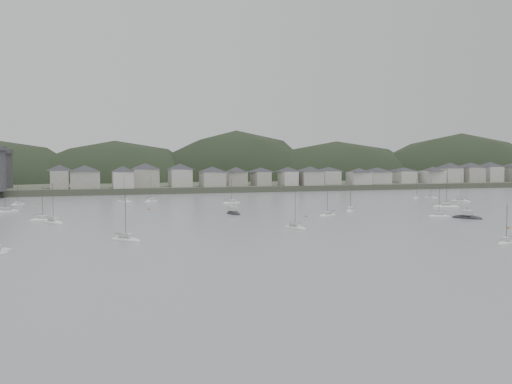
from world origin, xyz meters
name	(u,v)px	position (x,y,z in m)	size (l,w,h in m)	color
ground	(367,240)	(0.00, 0.00, 0.00)	(900.00, 900.00, 0.00)	slate
far_shore_land	(160,181)	(0.00, 295.00, 1.50)	(900.00, 250.00, 3.00)	#383D2D
forested_ridge	(173,202)	(4.83, 269.40, -11.28)	(851.55, 103.94, 102.57)	black
waterfront_town	(282,175)	(50.59, 183.34, 8.66)	(451.48, 28.46, 12.92)	gray
moored_fleet	(247,214)	(-8.09, 58.98, 0.18)	(244.16, 143.33, 13.60)	silver
motor_launch_near	(467,217)	(49.08, 29.07, 0.28)	(7.25, 9.35, 4.12)	black
motor_launch_far	(233,213)	(-11.40, 63.02, 0.28)	(3.84, 8.98, 4.08)	black
mooring_buoys	(257,209)	(1.10, 77.13, 0.15)	(132.53, 116.22, 0.70)	#B4713C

